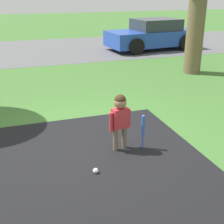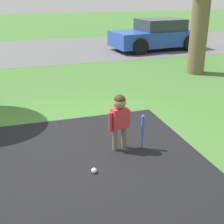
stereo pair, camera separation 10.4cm
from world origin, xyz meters
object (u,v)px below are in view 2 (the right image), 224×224
at_px(child, 120,115).
at_px(sports_ball, 94,171).
at_px(baseball_bat, 143,127).
at_px(parked_car, 157,35).

distance_m(child, sports_ball, 0.99).
relative_size(child, baseball_bat, 1.59).
bearing_deg(child, sports_ball, -145.97).
xyz_separation_m(baseball_bat, sports_ball, (-0.94, -0.48, -0.35)).
height_order(child, sports_ball, child).
bearing_deg(child, baseball_bat, -24.52).
distance_m(baseball_bat, parked_car, 9.14).
bearing_deg(sports_ball, baseball_bat, 27.15).
bearing_deg(baseball_bat, child, 166.34).
bearing_deg(sports_ball, parked_car, 60.04).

